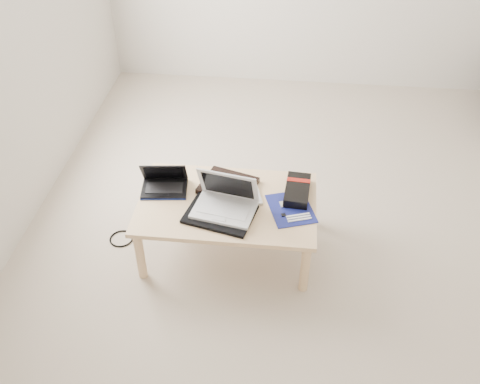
# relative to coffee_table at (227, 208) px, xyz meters

# --- Properties ---
(ground) EXTENTS (4.00, 4.00, 0.00)m
(ground) POSITION_rel_coffee_table_xyz_m (0.60, 0.38, -0.35)
(ground) COLOR #C0AF9C
(ground) RESTS_ON ground
(coffee_table) EXTENTS (1.10, 0.70, 0.40)m
(coffee_table) POSITION_rel_coffee_table_xyz_m (0.00, 0.00, 0.00)
(coffee_table) COLOR tan
(coffee_table) RESTS_ON ground
(book) EXTENTS (0.39, 0.36, 0.03)m
(book) POSITION_rel_coffee_table_xyz_m (-0.01, 0.14, 0.06)
(book) COLOR black
(book) RESTS_ON coffee_table
(netbook) EXTENTS (0.31, 0.24, 0.19)m
(netbook) POSITION_rel_coffee_table_xyz_m (-0.41, 0.09, 0.09)
(netbook) COLOR black
(netbook) RESTS_ON coffee_table
(tablet) EXTENTS (0.29, 0.24, 0.01)m
(tablet) POSITION_rel_coffee_table_xyz_m (-0.05, 0.05, 0.06)
(tablet) COLOR black
(tablet) RESTS_ON coffee_table
(remote) EXTENTS (0.11, 0.23, 0.02)m
(remote) POSITION_rel_coffee_table_xyz_m (0.17, 0.09, 0.06)
(remote) COLOR #AFAFB3
(remote) RESTS_ON coffee_table
(neoprene_sleeve) EXTENTS (0.45, 0.38, 0.02)m
(neoprene_sleeve) POSITION_rel_coffee_table_xyz_m (-0.03, -0.13, 0.06)
(neoprene_sleeve) COLOR black
(neoprene_sleeve) RESTS_ON coffee_table
(white_laptop) EXTENTS (0.41, 0.32, 0.25)m
(white_laptop) POSITION_rel_coffee_table_xyz_m (0.00, -0.08, 0.12)
(white_laptop) COLOR silver
(white_laptop) RESTS_ON neoprene_sleeve
(motherboard) EXTENTS (0.33, 0.37, 0.01)m
(motherboard) POSITION_rel_coffee_table_xyz_m (0.40, -0.03, 0.05)
(motherboard) COLOR #0B124C
(motherboard) RESTS_ON coffee_table
(gpu_box) EXTENTS (0.17, 0.31, 0.07)m
(gpu_box) POSITION_rel_coffee_table_xyz_m (0.43, 0.12, 0.08)
(gpu_box) COLOR black
(gpu_box) RESTS_ON coffee_table
(cable_coil) EXTENTS (0.12, 0.12, 0.01)m
(cable_coil) POSITION_rel_coffee_table_xyz_m (-0.11, -0.07, 0.05)
(cable_coil) COLOR black
(cable_coil) RESTS_ON coffee_table
(floor_cable_coil) EXTENTS (0.19, 0.19, 0.01)m
(floor_cable_coil) POSITION_rel_coffee_table_xyz_m (-0.73, 0.00, -0.35)
(floor_cable_coil) COLOR black
(floor_cable_coil) RESTS_ON ground
(floor_cable_trail) EXTENTS (0.08, 0.32, 0.01)m
(floor_cable_trail) POSITION_rel_coffee_table_xyz_m (-0.60, 0.08, -0.35)
(floor_cable_trail) COLOR black
(floor_cable_trail) RESTS_ON ground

